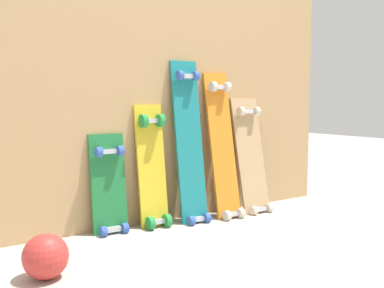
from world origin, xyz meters
name	(u,v)px	position (x,y,z in m)	size (l,w,h in m)	color
ground_plane	(185,219)	(0.00, 0.00, 0.00)	(12.00, 12.00, 0.00)	#B2AAA0
plywood_wall_panel	(178,90)	(0.00, 0.07, 0.74)	(2.14, 0.04, 1.47)	tan
skateboard_green	(109,190)	(-0.46, 0.00, 0.22)	(0.19, 0.13, 0.58)	#1E7238
skateboard_yellow	(153,171)	(-0.22, -0.01, 0.30)	(0.16, 0.16, 0.72)	gold
skateboard_teal	(190,148)	(0.01, -0.03, 0.42)	(0.17, 0.20, 0.97)	#197A7F
skateboard_orange	(223,151)	(0.23, -0.05, 0.39)	(0.16, 0.23, 0.91)	orange
skateboard_natural	(251,160)	(0.45, -0.05, 0.31)	(0.20, 0.22, 0.77)	tan
rubber_ball	(46,256)	(-0.90, -0.42, 0.09)	(0.17, 0.17, 0.17)	red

